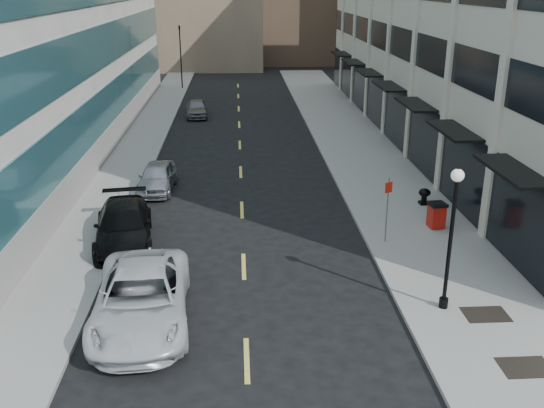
{
  "coord_description": "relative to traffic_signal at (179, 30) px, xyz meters",
  "views": [
    {
      "loc": [
        -0.13,
        -12.54,
        10.05
      ],
      "look_at": [
        1.1,
        8.58,
        2.26
      ],
      "focal_mm": 40.0,
      "sensor_mm": 36.0,
      "label": 1
    }
  ],
  "objects": [
    {
      "name": "road_centerline",
      "position": [
        5.5,
        -31.0,
        -5.71
      ],
      "size": [
        0.15,
        68.2,
        0.01
      ],
      "color": "#D8CC4C",
      "rests_on": "ground"
    },
    {
      "name": "car_silver_sedan",
      "position": [
        1.24,
        -30.94,
        -5.0
      ],
      "size": [
        1.88,
        4.27,
        1.43
      ],
      "primitive_type": "imported",
      "rotation": [
        0.0,
        0.0,
        -0.05
      ],
      "color": "#94959C",
      "rests_on": "ground"
    },
    {
      "name": "traffic_signal",
      "position": [
        0.0,
        0.0,
        0.0
      ],
      "size": [
        0.66,
        0.66,
        6.98
      ],
      "color": "black",
      "rests_on": "ground"
    },
    {
      "name": "car_white_van",
      "position": [
        2.3,
        -43.8,
        -4.86
      ],
      "size": [
        3.23,
        6.34,
        1.72
      ],
      "primitive_type": "imported",
      "rotation": [
        0.0,
        0.0,
        0.06
      ],
      "color": "silver",
      "rests_on": "ground"
    },
    {
      "name": "car_black_pickup",
      "position": [
        0.7,
        -37.62,
        -4.92
      ],
      "size": [
        2.94,
        5.72,
        1.59
      ],
      "primitive_type": "imported",
      "rotation": [
        0.0,
        0.0,
        0.14
      ],
      "color": "black",
      "rests_on": "ground"
    },
    {
      "name": "sidewalk_left",
      "position": [
        -1.0,
        -28.0,
        -5.64
      ],
      "size": [
        3.0,
        80.0,
        0.15
      ],
      "primitive_type": "cube",
      "color": "gray",
      "rests_on": "ground"
    },
    {
      "name": "trash_bin",
      "position": [
        13.75,
        -36.99,
        -4.97
      ],
      "size": [
        0.78,
        0.82,
        1.11
      ],
      "rotation": [
        0.0,
        0.0,
        0.15
      ],
      "color": "#A7140B",
      "rests_on": "sidewalk_right"
    },
    {
      "name": "urn_planter",
      "position": [
        14.1,
        -34.12,
        -5.1
      ],
      "size": [
        0.56,
        0.56,
        0.77
      ],
      "rotation": [
        0.0,
        0.0,
        0.07
      ],
      "color": "black",
      "rests_on": "sidewalk_right"
    },
    {
      "name": "ground",
      "position": [
        5.5,
        -48.0,
        -5.72
      ],
      "size": [
        160.0,
        160.0,
        0.0
      ],
      "primitive_type": "plane",
      "color": "black",
      "rests_on": "ground"
    },
    {
      "name": "grate_far",
      "position": [
        13.1,
        -44.2,
        -5.56
      ],
      "size": [
        1.4,
        1.0,
        0.01
      ],
      "primitive_type": "cube",
      "color": "black",
      "rests_on": "sidewalk_right"
    },
    {
      "name": "sidewalk_right",
      "position": [
        13.0,
        -28.0,
        -5.64
      ],
      "size": [
        5.0,
        80.0,
        0.15
      ],
      "primitive_type": "cube",
      "color": "gray",
      "rests_on": "ground"
    },
    {
      "name": "sign_post",
      "position": [
        11.25,
        -38.34,
        -3.85
      ],
      "size": [
        0.3,
        0.15,
        2.7
      ],
      "rotation": [
        0.0,
        0.0,
        0.39
      ],
      "color": "slate",
      "rests_on": "sidewalk_right"
    },
    {
      "name": "car_grey_sedan",
      "position": [
        2.2,
        -13.0,
        -5.04
      ],
      "size": [
        1.87,
        4.05,
        1.35
      ],
      "primitive_type": "imported",
      "rotation": [
        0.0,
        0.0,
        0.07
      ],
      "color": "slate",
      "rests_on": "ground"
    },
    {
      "name": "grate_mid",
      "position": [
        13.1,
        -47.0,
        -5.56
      ],
      "size": [
        1.4,
        1.0,
        0.01
      ],
      "primitive_type": "cube",
      "color": "black",
      "rests_on": "sidewalk_right"
    },
    {
      "name": "lamppost",
      "position": [
        11.9,
        -43.66,
        -2.76
      ],
      "size": [
        0.4,
        0.4,
        4.78
      ],
      "color": "black",
      "rests_on": "sidewalk_right"
    }
  ]
}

